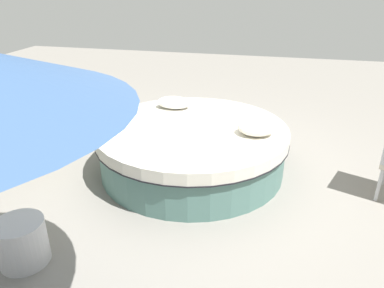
% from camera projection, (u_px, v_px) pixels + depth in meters
% --- Properties ---
extents(ground_plane, '(16.00, 16.00, 0.00)m').
position_uv_depth(ground_plane, '(192.00, 169.00, 4.96)').
color(ground_plane, gray).
extents(round_bed, '(2.49, 2.49, 0.62)m').
position_uv_depth(round_bed, '(192.00, 148.00, 4.83)').
color(round_bed, '#4C726B').
rests_on(round_bed, ground_plane).
extents(throw_pillow_0, '(0.45, 0.38, 0.17)m').
position_uv_depth(throw_pillow_0, '(256.00, 128.00, 4.45)').
color(throw_pillow_0, silver).
rests_on(throw_pillow_0, round_bed).
extents(throw_pillow_1, '(0.50, 0.31, 0.17)m').
position_uv_depth(throw_pillow_1, '(174.00, 103.00, 5.34)').
color(throw_pillow_1, white).
rests_on(throw_pillow_1, round_bed).
extents(planter, '(0.75, 0.75, 1.08)m').
position_uv_depth(planter, '(18.00, 125.00, 4.73)').
color(planter, brown).
rests_on(planter, ground_plane).
extents(side_table, '(0.44, 0.44, 0.43)m').
position_uv_depth(side_table, '(22.00, 242.00, 3.27)').
color(side_table, '#B7B7BC').
rests_on(side_table, ground_plane).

